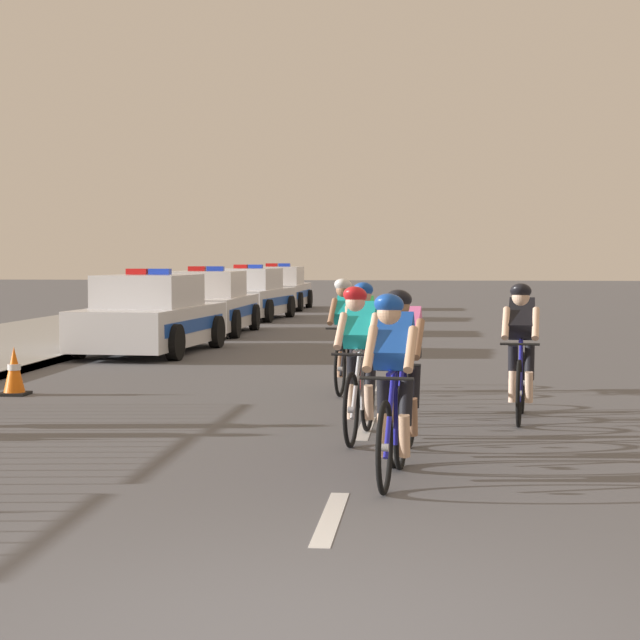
{
  "coord_description": "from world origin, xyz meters",
  "views": [
    {
      "loc": [
        0.69,
        -4.85,
        1.81
      ],
      "look_at": [
        -0.56,
        7.39,
        1.1
      ],
      "focal_mm": 61.39,
      "sensor_mm": 36.0,
      "label": 1
    }
  ],
  "objects_px": {
    "police_car_second": "(207,305)",
    "traffic_cone_near": "(14,372)",
    "cyclist_second": "(402,371)",
    "police_car_furthest": "(278,290)",
    "cyclist_third": "(359,361)",
    "police_car_third": "(249,296)",
    "cyclist_fourth": "(521,350)",
    "cyclist_sixth": "(346,334)",
    "police_car_nearest": "(150,317)",
    "cyclist_fifth": "(362,346)",
    "cyclist_lead": "(393,385)"
  },
  "relations": [
    {
      "from": "cyclist_lead",
      "to": "police_car_furthest",
      "type": "height_order",
      "value": "police_car_furthest"
    },
    {
      "from": "cyclist_second",
      "to": "police_car_furthest",
      "type": "distance_m",
      "value": 28.07
    },
    {
      "from": "cyclist_third",
      "to": "cyclist_fifth",
      "type": "relative_size",
      "value": 1.0
    },
    {
      "from": "cyclist_second",
      "to": "cyclist_third",
      "type": "relative_size",
      "value": 1.0
    },
    {
      "from": "cyclist_fourth",
      "to": "police_car_third",
      "type": "height_order",
      "value": "police_car_third"
    },
    {
      "from": "cyclist_second",
      "to": "cyclist_sixth",
      "type": "relative_size",
      "value": 1.0
    },
    {
      "from": "cyclist_third",
      "to": "police_car_third",
      "type": "height_order",
      "value": "police_car_third"
    },
    {
      "from": "cyclist_fourth",
      "to": "police_car_second",
      "type": "relative_size",
      "value": 0.39
    },
    {
      "from": "cyclist_third",
      "to": "police_car_second",
      "type": "distance_m",
      "value": 15.28
    },
    {
      "from": "cyclist_sixth",
      "to": "police_car_third",
      "type": "xyz_separation_m",
      "value": [
        -4.14,
        16.81,
        -0.11
      ]
    },
    {
      "from": "police_car_nearest",
      "to": "cyclist_second",
      "type": "bearing_deg",
      "value": -64.12
    },
    {
      "from": "cyclist_third",
      "to": "police_car_nearest",
      "type": "height_order",
      "value": "police_car_nearest"
    },
    {
      "from": "police_car_third",
      "to": "cyclist_lead",
      "type": "bearing_deg",
      "value": -77.61
    },
    {
      "from": "cyclist_sixth",
      "to": "police_car_nearest",
      "type": "distance_m",
      "value": 6.96
    },
    {
      "from": "cyclist_lead",
      "to": "police_car_second",
      "type": "bearing_deg",
      "value": 106.63
    },
    {
      "from": "police_car_nearest",
      "to": "police_car_third",
      "type": "xyz_separation_m",
      "value": [
        -0.0,
        11.21,
        0.0
      ]
    },
    {
      "from": "cyclist_lead",
      "to": "cyclist_second",
      "type": "xyz_separation_m",
      "value": [
        0.05,
        1.06,
        0.0
      ]
    },
    {
      "from": "cyclist_fourth",
      "to": "police_car_third",
      "type": "distance_m",
      "value": 20.14
    },
    {
      "from": "cyclist_third",
      "to": "cyclist_fourth",
      "type": "xyz_separation_m",
      "value": [
        1.69,
        1.43,
        0.0
      ]
    },
    {
      "from": "cyclist_lead",
      "to": "police_car_third",
      "type": "distance_m",
      "value": 23.13
    },
    {
      "from": "cyclist_fifth",
      "to": "police_car_furthest",
      "type": "bearing_deg",
      "value": 100.18
    },
    {
      "from": "cyclist_lead",
      "to": "cyclist_sixth",
      "type": "height_order",
      "value": "same"
    },
    {
      "from": "cyclist_second",
      "to": "cyclist_fifth",
      "type": "xyz_separation_m",
      "value": [
        -0.53,
        2.7,
        0.0
      ]
    },
    {
      "from": "cyclist_second",
      "to": "cyclist_fourth",
      "type": "relative_size",
      "value": 1.0
    },
    {
      "from": "cyclist_sixth",
      "to": "traffic_cone_near",
      "type": "xyz_separation_m",
      "value": [
        -4.31,
        -0.74,
        -0.48
      ]
    },
    {
      "from": "cyclist_sixth",
      "to": "police_car_nearest",
      "type": "relative_size",
      "value": 0.38
    },
    {
      "from": "cyclist_third",
      "to": "cyclist_fourth",
      "type": "bearing_deg",
      "value": 40.18
    },
    {
      "from": "police_car_second",
      "to": "traffic_cone_near",
      "type": "distance_m",
      "value": 11.57
    },
    {
      "from": "police_car_nearest",
      "to": "police_car_second",
      "type": "bearing_deg",
      "value": 89.99
    },
    {
      "from": "cyclist_fourth",
      "to": "police_car_nearest",
      "type": "height_order",
      "value": "police_car_nearest"
    },
    {
      "from": "cyclist_fifth",
      "to": "police_car_second",
      "type": "bearing_deg",
      "value": 109.21
    },
    {
      "from": "cyclist_third",
      "to": "police_car_furthest",
      "type": "height_order",
      "value": "police_car_furthest"
    },
    {
      "from": "cyclist_sixth",
      "to": "police_car_nearest",
      "type": "xyz_separation_m",
      "value": [
        -4.14,
        5.6,
        -0.11
      ]
    },
    {
      "from": "cyclist_second",
      "to": "traffic_cone_near",
      "type": "distance_m",
      "value": 6.55
    },
    {
      "from": "police_car_second",
      "to": "police_car_furthest",
      "type": "height_order",
      "value": "same"
    },
    {
      "from": "cyclist_third",
      "to": "cyclist_sixth",
      "type": "xyz_separation_m",
      "value": [
        -0.42,
        3.76,
        0.0
      ]
    },
    {
      "from": "cyclist_fifth",
      "to": "police_car_nearest",
      "type": "height_order",
      "value": "police_car_nearest"
    },
    {
      "from": "cyclist_second",
      "to": "cyclist_third",
      "type": "xyz_separation_m",
      "value": [
        -0.45,
        0.96,
        0.0
      ]
    },
    {
      "from": "cyclist_third",
      "to": "police_car_third",
      "type": "xyz_separation_m",
      "value": [
        -4.56,
        20.57,
        -0.11
      ]
    },
    {
      "from": "cyclist_fourth",
      "to": "traffic_cone_near",
      "type": "height_order",
      "value": "cyclist_fourth"
    },
    {
      "from": "cyclist_lead",
      "to": "police_car_second",
      "type": "distance_m",
      "value": 17.33
    },
    {
      "from": "cyclist_fifth",
      "to": "police_car_second",
      "type": "distance_m",
      "value": 13.6
    },
    {
      "from": "cyclist_second",
      "to": "cyclist_fifth",
      "type": "distance_m",
      "value": 2.75
    },
    {
      "from": "police_car_second",
      "to": "cyclist_fifth",
      "type": "bearing_deg",
      "value": -70.79
    },
    {
      "from": "cyclist_third",
      "to": "cyclist_fourth",
      "type": "height_order",
      "value": "same"
    },
    {
      "from": "cyclist_second",
      "to": "traffic_cone_near",
      "type": "height_order",
      "value": "cyclist_second"
    },
    {
      "from": "cyclist_second",
      "to": "cyclist_fourth",
      "type": "height_order",
      "value": "same"
    },
    {
      "from": "police_car_second",
      "to": "cyclist_lead",
      "type": "bearing_deg",
      "value": -73.37
    },
    {
      "from": "police_car_second",
      "to": "police_car_third",
      "type": "xyz_separation_m",
      "value": [
        -0.0,
        5.99,
        0.0
      ]
    },
    {
      "from": "cyclist_sixth",
      "to": "police_car_nearest",
      "type": "height_order",
      "value": "police_car_nearest"
    }
  ]
}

